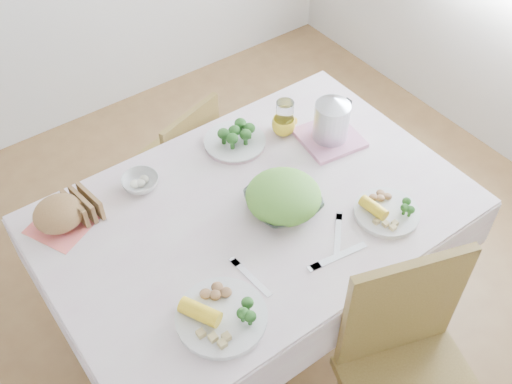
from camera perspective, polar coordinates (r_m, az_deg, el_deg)
floor at (r=2.77m, az=-0.09°, el=-12.14°), size 3.60×3.60×0.00m
dining_table at (r=2.46m, az=-0.10°, el=-7.61°), size 1.40×0.90×0.75m
tablecloth at (r=2.16m, az=-0.12°, el=-1.70°), size 1.50×1.00×0.01m
chair_far at (r=2.82m, az=-8.31°, el=3.55°), size 0.45×0.45×0.79m
salad_bowl at (r=2.14m, az=2.60°, el=-1.01°), size 0.28×0.28×0.06m
dinner_plate_left at (r=1.88m, az=-3.31°, el=-11.83°), size 0.32×0.32×0.02m
dinner_plate_right at (r=2.18m, az=12.34°, el=-1.91°), size 0.29×0.29×0.02m
broccoli_plate at (r=2.39m, az=-2.03°, el=4.75°), size 0.26×0.26×0.02m
napkin at (r=2.21m, az=-17.95°, el=-2.91°), size 0.26×0.26×0.00m
bread_loaf at (r=2.17m, az=-18.29°, el=-1.95°), size 0.22×0.22×0.11m
fruit_bowl at (r=2.26m, az=-10.95°, el=0.90°), size 0.16×0.16×0.04m
yellow_mug at (r=2.43m, az=2.64°, el=6.32°), size 0.12×0.12×0.08m
glass_tumbler at (r=2.43m, az=2.74°, el=7.13°), size 0.08×0.08×0.14m
pink_tray at (r=2.43m, az=6.99°, el=5.13°), size 0.26×0.26×0.02m
electric_kettle at (r=2.36m, az=7.24°, el=7.18°), size 0.15×0.15×0.20m
fork_left at (r=1.97m, az=-0.47°, el=-8.15°), size 0.04×0.19×0.00m
fork_right at (r=2.10m, az=7.81°, el=-3.97°), size 0.15×0.15×0.00m
knife at (r=2.04m, az=7.89°, el=-6.06°), size 0.22×0.06×0.00m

